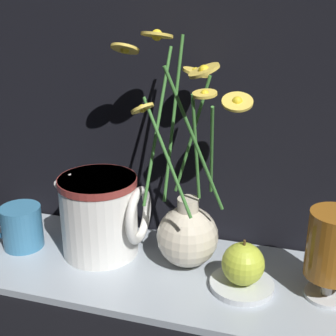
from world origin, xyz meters
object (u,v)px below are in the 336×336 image
vase_with_flowers (187,224)px  yellow_mug (21,226)px  ceramic_pitcher (101,212)px  tea_glass (333,248)px  orange_fruit (243,264)px

vase_with_flowers → yellow_mug: size_ratio=4.67×
yellow_mug → ceramic_pitcher: 0.15m
yellow_mug → ceramic_pitcher: (0.14, 0.02, 0.04)m
yellow_mug → ceramic_pitcher: bearing=8.6°
yellow_mug → ceramic_pitcher: size_ratio=0.51×
vase_with_flowers → ceramic_pitcher: 0.15m
ceramic_pitcher → tea_glass: size_ratio=1.13×
ceramic_pitcher → tea_glass: ceramic_pitcher is taller
ceramic_pitcher → tea_glass: (0.37, -0.03, 0.01)m
ceramic_pitcher → orange_fruit: size_ratio=2.15×
yellow_mug → tea_glass: 0.52m
vase_with_flowers → tea_glass: 0.23m
ceramic_pitcher → orange_fruit: ceramic_pitcher is taller
vase_with_flowers → ceramic_pitcher: bearing=-178.1°
vase_with_flowers → yellow_mug: (-0.30, -0.03, -0.04)m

